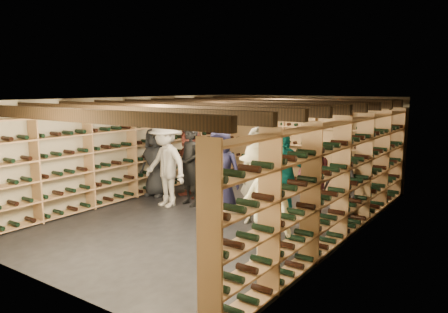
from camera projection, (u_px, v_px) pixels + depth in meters
ground at (219, 214)px, 9.13m from camera, size 8.00×8.00×0.00m
walls at (219, 158)px, 8.95m from camera, size 5.52×8.02×2.40m
ceiling at (219, 99)px, 8.76m from camera, size 5.50×8.00×0.01m
ceiling_joists at (219, 106)px, 8.78m from camera, size 5.40×7.12×0.18m
wine_rack_left at (132, 153)px, 10.42m from camera, size 0.32×7.50×2.15m
wine_rack_right at (340, 179)px, 7.51m from camera, size 0.32×7.50×2.15m
wine_rack_back at (300, 144)px, 12.06m from camera, size 4.70×0.30×2.15m
crate_stack_left at (208, 177)px, 10.86m from camera, size 0.53×0.37×0.85m
crate_stack_right at (322, 184)px, 10.49m from camera, size 0.57×0.44×0.68m
crate_loose at (322, 198)px, 10.17m from camera, size 0.57×0.45×0.17m
person_0 at (155, 162)px, 10.55m from camera, size 0.84×0.56×1.67m
person_1 at (190, 166)px, 9.72m from camera, size 0.75×0.59×1.80m
person_3 at (262, 204)px, 6.45m from camera, size 1.34×1.00×1.85m
person_4 at (282, 176)px, 8.57m from camera, size 1.15×0.74×1.82m
person_5 at (190, 162)px, 10.49m from camera, size 1.65×0.81×1.70m
person_6 at (220, 171)px, 9.10m from camera, size 1.01×0.80×1.80m
person_7 at (257, 176)px, 8.36m from camera, size 0.74×0.54×1.89m
person_8 at (313, 177)px, 8.82m from camera, size 0.98×0.88×1.65m
person_9 at (165, 164)px, 9.62m from camera, size 1.32×0.88×1.91m
person_10 at (260, 167)px, 9.94m from camera, size 1.04×0.75×1.64m
person_12 at (341, 183)px, 8.68m from camera, size 0.81×0.60×1.49m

